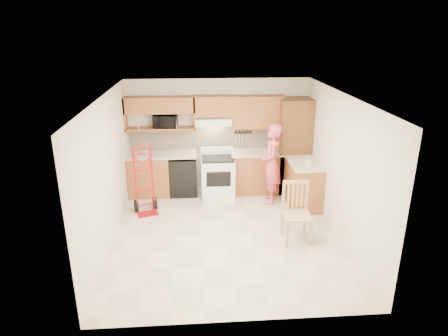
{
  "coord_description": "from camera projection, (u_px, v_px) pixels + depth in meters",
  "views": [
    {
      "loc": [
        -0.51,
        -6.36,
        3.59
      ],
      "look_at": [
        0.0,
        0.5,
        1.1
      ],
      "focal_mm": 32.0,
      "sensor_mm": 36.0,
      "label": 1
    }
  ],
  "objects": [
    {
      "name": "upper_cab_left",
      "position": [
        159.0,
        105.0,
        8.42
      ],
      "size": [
        1.5,
        0.33,
        0.34
      ],
      "primitive_type": "cube",
      "color": "brown",
      "rests_on": "wall_back"
    },
    {
      "name": "soap_bottle",
      "position": [
        308.0,
        162.0,
        7.85
      ],
      "size": [
        0.1,
        0.1,
        0.19
      ],
      "primitive_type": "imported",
      "rotation": [
        0.0,
        0.0,
        0.18
      ],
      "color": "white",
      "rests_on": "countertop_return"
    },
    {
      "name": "range_hood",
      "position": [
        213.0,
        121.0,
        8.55
      ],
      "size": [
        0.76,
        0.46,
        0.14
      ],
      "primitive_type": "cube",
      "color": "white",
      "rests_on": "wall_back"
    },
    {
      "name": "upper_cab_center",
      "position": [
        213.0,
        106.0,
        8.51
      ],
      "size": [
        0.76,
        0.33,
        0.44
      ],
      "primitive_type": "cube",
      "color": "brown",
      "rests_on": "wall_back"
    },
    {
      "name": "person",
      "position": [
        271.0,
        164.0,
        8.27
      ],
      "size": [
        0.48,
        0.67,
        1.7
      ],
      "primitive_type": "imported",
      "rotation": [
        0.0,
        0.0,
        -1.7
      ],
      "color": "#DE4D5A",
      "rests_on": "ground"
    },
    {
      "name": "wall_front",
      "position": [
        241.0,
        236.0,
        4.68
      ],
      "size": [
        4.0,
        0.02,
        2.5
      ],
      "primitive_type": "cube",
      "color": "silver",
      "rests_on": "ground"
    },
    {
      "name": "pantry_tall",
      "position": [
        294.0,
        146.0,
        8.81
      ],
      "size": [
        0.7,
        0.6,
        2.1
      ],
      "primitive_type": "cube",
      "color": "brown",
      "rests_on": "ground"
    },
    {
      "name": "lower_cab_right",
      "position": [
        256.0,
        172.0,
        8.96
      ],
      "size": [
        1.14,
        0.6,
        0.9
      ],
      "primitive_type": "cube",
      "color": "brown",
      "rests_on": "ground"
    },
    {
      "name": "dishwasher",
      "position": [
        183.0,
        175.0,
        8.85
      ],
      "size": [
        0.6,
        0.6,
        0.85
      ],
      "primitive_type": "cube",
      "color": "black",
      "rests_on": "ground"
    },
    {
      "name": "range",
      "position": [
        218.0,
        175.0,
        8.61
      ],
      "size": [
        0.71,
        0.94,
        1.05
      ],
      "primitive_type": null,
      "color": "white",
      "rests_on": "ground"
    },
    {
      "name": "upper_shelf_mw",
      "position": [
        161.0,
        128.0,
        8.59
      ],
      "size": [
        1.5,
        0.33,
        0.04
      ],
      "primitive_type": "cube",
      "color": "brown",
      "rests_on": "wall_back"
    },
    {
      "name": "lower_cab_left",
      "position": [
        149.0,
        175.0,
        8.79
      ],
      "size": [
        0.9,
        0.6,
        0.9
      ],
      "primitive_type": "cube",
      "color": "brown",
      "rests_on": "ground"
    },
    {
      "name": "wall_back",
      "position": [
        218.0,
        135.0,
        8.92
      ],
      "size": [
        4.0,
        0.02,
        2.5
      ],
      "primitive_type": "cube",
      "color": "silver",
      "rests_on": "ground"
    },
    {
      "name": "knife_strip",
      "position": [
        243.0,
        136.0,
        8.91
      ],
      "size": [
        0.4,
        0.05,
        0.29
      ],
      "primitive_type": null,
      "color": "black",
      "rests_on": "backsplash"
    },
    {
      "name": "floor",
      "position": [
        226.0,
        235.0,
        7.23
      ],
      "size": [
        4.0,
        4.5,
        0.02
      ],
      "primitive_type": "cube",
      "color": "beige",
      "rests_on": "ground"
    },
    {
      "name": "backsplash",
      "position": [
        218.0,
        137.0,
        8.91
      ],
      "size": [
        3.92,
        0.03,
        0.55
      ],
      "primitive_type": "cube",
      "color": "beige",
      "rests_on": "wall_back"
    },
    {
      "name": "dining_chair",
      "position": [
        297.0,
        213.0,
        6.85
      ],
      "size": [
        0.48,
        0.52,
        1.05
      ],
      "primitive_type": null,
      "rotation": [
        0.0,
        0.0,
        -0.01
      ],
      "color": "tan",
      "rests_on": "ground"
    },
    {
      "name": "ceiling",
      "position": [
        226.0,
        96.0,
        6.37
      ],
      "size": [
        4.0,
        4.5,
        0.02
      ],
      "primitive_type": "cube",
      "color": "white",
      "rests_on": "ground"
    },
    {
      "name": "microwave",
      "position": [
        165.0,
        121.0,
        8.54
      ],
      "size": [
        0.54,
        0.39,
        0.28
      ],
      "primitive_type": "imported",
      "rotation": [
        0.0,
        0.0,
        -0.11
      ],
      "color": "black",
      "rests_on": "upper_shelf_mw"
    },
    {
      "name": "countertop_right",
      "position": [
        257.0,
        152.0,
        8.8
      ],
      "size": [
        1.14,
        0.63,
        0.04
      ],
      "primitive_type": "cube",
      "color": "#BFB495",
      "rests_on": "lower_cab_right"
    },
    {
      "name": "upper_cab_right",
      "position": [
        257.0,
        112.0,
        8.62
      ],
      "size": [
        1.14,
        0.33,
        0.7
      ],
      "primitive_type": "cube",
      "color": "brown",
      "rests_on": "wall_back"
    },
    {
      "name": "countertop_return",
      "position": [
        305.0,
        163.0,
        8.11
      ],
      "size": [
        0.63,
        1.0,
        0.04
      ],
      "primitive_type": "cube",
      "color": "#BFB495",
      "rests_on": "cab_return_right"
    },
    {
      "name": "cab_return_right",
      "position": [
        303.0,
        185.0,
        8.27
      ],
      "size": [
        0.6,
        1.0,
        0.9
      ],
      "primitive_type": "cube",
      "color": "brown",
      "rests_on": "ground"
    },
    {
      "name": "wall_left",
      "position": [
        106.0,
        173.0,
        6.66
      ],
      "size": [
        0.02,
        4.5,
        2.5
      ],
      "primitive_type": "cube",
      "color": "silver",
      "rests_on": "ground"
    },
    {
      "name": "bowl",
      "position": [
        148.0,
        153.0,
        8.62
      ],
      "size": [
        0.28,
        0.28,
        0.05
      ],
      "primitive_type": "imported",
      "rotation": [
        0.0,
        0.0,
        -0.32
      ],
      "color": "white",
      "rests_on": "countertop_left"
    },
    {
      "name": "countertop_left",
      "position": [
        162.0,
        155.0,
        8.65
      ],
      "size": [
        1.5,
        0.63,
        0.04
      ],
      "primitive_type": "cube",
      "color": "#BFB495",
      "rests_on": "lower_cab_left"
    },
    {
      "name": "wall_right",
      "position": [
        341.0,
        167.0,
        6.94
      ],
      "size": [
        0.02,
        4.5,
        2.5
      ],
      "primitive_type": "cube",
      "color": "silver",
      "rests_on": "ground"
    },
    {
      "name": "hand_truck",
      "position": [
        145.0,
        183.0,
        7.85
      ],
      "size": [
        0.62,
        0.59,
        1.3
      ],
      "primitive_type": null,
      "rotation": [
        0.0,
        0.0,
        0.29
      ],
      "color": "#B70A16",
      "rests_on": "ground"
    }
  ]
}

